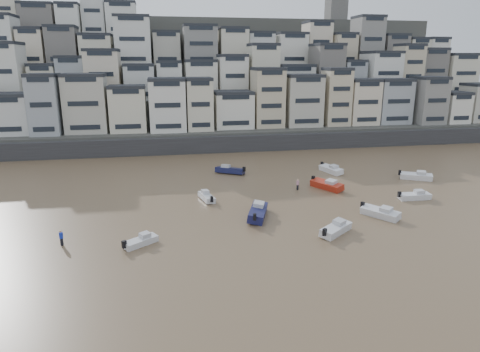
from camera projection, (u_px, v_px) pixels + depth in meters
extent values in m
plane|color=brown|center=(249.00, 344.00, 30.17)|extent=(400.00, 400.00, 0.00)
cube|color=#38383A|center=(233.00, 143.00, 93.12)|extent=(140.00, 3.00, 3.50)
cube|color=#4C4C47|center=(249.00, 136.00, 100.58)|extent=(140.00, 14.00, 4.00)
cube|color=#4C4C47|center=(239.00, 117.00, 111.17)|extent=(140.00, 14.00, 10.00)
cube|color=#4C4C47|center=(232.00, 97.00, 121.50)|extent=(140.00, 14.00, 18.00)
cube|color=#4C4C47|center=(225.00, 81.00, 131.82)|extent=(140.00, 16.00, 26.00)
cube|color=#4C4C47|center=(219.00, 70.00, 144.31)|extent=(140.00, 18.00, 32.00)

